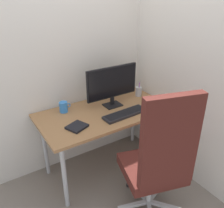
{
  "coord_description": "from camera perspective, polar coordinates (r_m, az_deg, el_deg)",
  "views": [
    {
      "loc": [
        -1.1,
        -1.85,
        1.85
      ],
      "look_at": [
        0.04,
        -0.07,
        0.82
      ],
      "focal_mm": 38.32,
      "sensor_mm": 36.0,
      "label": 1
    }
  ],
  "objects": [
    {
      "name": "pen_holder",
      "position": [
        2.78,
        6.36,
        3.04
      ],
      "size": [
        0.07,
        0.07,
        0.19
      ],
      "color": "#B2B5BA",
      "rests_on": "desk"
    },
    {
      "name": "notebook",
      "position": [
        2.17,
        -8.36,
        -5.37
      ],
      "size": [
        0.21,
        0.2,
        0.02
      ],
      "primitive_type": "cube",
      "rotation": [
        0.0,
        0.0,
        0.38
      ],
      "color": "black",
      "rests_on": "desk"
    },
    {
      "name": "keyboard",
      "position": [
        2.36,
        3.16,
        -2.32
      ],
      "size": [
        0.48,
        0.16,
        0.03
      ],
      "color": "black",
      "rests_on": "desk"
    },
    {
      "name": "office_chair",
      "position": [
        1.96,
        11.18,
        -12.89
      ],
      "size": [
        0.61,
        0.64,
        1.24
      ],
      "color": "black",
      "rests_on": "ground_plane"
    },
    {
      "name": "wall_side_right",
      "position": [
        2.47,
        15.54,
        14.49
      ],
      "size": [
        0.04,
        2.3,
        2.8
      ],
      "primitive_type": "cube",
      "color": "silver",
      "rests_on": "ground_plane"
    },
    {
      "name": "wall_back",
      "position": [
        2.53,
        -6.6,
        15.5
      ],
      "size": [
        2.93,
        0.04,
        2.8
      ],
      "primitive_type": "cube",
      "color": "silver",
      "rests_on": "ground_plane"
    },
    {
      "name": "desk",
      "position": [
        2.47,
        -1.71,
        -3.17
      ],
      "size": [
        1.34,
        0.71,
        0.72
      ],
      "color": "#996B42",
      "rests_on": "ground_plane"
    },
    {
      "name": "monitor",
      "position": [
        2.46,
        0.06,
        4.86
      ],
      "size": [
        0.58,
        0.14,
        0.43
      ],
      "color": "black",
      "rests_on": "desk"
    },
    {
      "name": "ground_plane",
      "position": [
        2.84,
        -1.53,
        -14.73
      ],
      "size": [
        8.0,
        8.0,
        0.0
      ],
      "primitive_type": "plane",
      "color": "slate"
    },
    {
      "name": "coffee_mug",
      "position": [
        2.45,
        -11.46,
        -0.7
      ],
      "size": [
        0.12,
        0.08,
        0.11
      ],
      "color": "#337FD8",
      "rests_on": "desk"
    },
    {
      "name": "mouse",
      "position": [
        2.58,
        8.7,
        0.08
      ],
      "size": [
        0.06,
        0.09,
        0.03
      ],
      "primitive_type": "ellipsoid",
      "rotation": [
        0.0,
        0.0,
        0.08
      ],
      "color": "#333338",
      "rests_on": "desk"
    }
  ]
}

